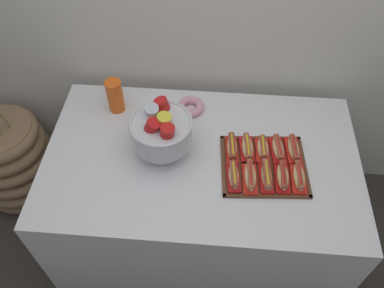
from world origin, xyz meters
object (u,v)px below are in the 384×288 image
Objects in this scene: floor_vase at (14,160)px; hot_dog_9 at (293,149)px; hot_dog_5 at (232,148)px; punch_bowl at (161,130)px; serving_tray at (264,166)px; hot_dog_8 at (278,149)px; hot_dog_2 at (266,176)px; hot_dog_4 at (299,177)px; hot_dog_6 at (247,148)px; hot_dog_7 at (263,149)px; donut at (191,107)px; hot_dog_0 at (234,176)px; hot_dog_1 at (250,176)px; cup_stack at (115,96)px; hot_dog_3 at (283,177)px; buffet_table at (200,196)px.

hot_dog_9 is at bearing -6.66° from floor_vase.
hot_dog_5 is 0.36m from punch_bowl.
serving_tray is 2.47× the size of hot_dog_8.
hot_dog_2 is 1.01× the size of hot_dog_4.
hot_dog_7 is (0.07, 0.01, -0.00)m from hot_dog_6.
hot_dog_7 is at bearing -35.91° from donut.
hot_dog_5 reaches higher than hot_dog_0.
hot_dog_1 is at bearing -86.16° from hot_dog_6.
punch_bowl reaches higher than cup_stack.
hot_dog_7 is at bearing 118.29° from hot_dog_3.
cup_stack is at bearing 146.40° from hot_dog_0.
hot_dog_1 reaches higher than buffet_table.
hot_dog_4 is at bearing -23.24° from cup_stack.
hot_dog_7 is (-0.01, 0.16, -0.00)m from hot_dog_2.
donut is at bearing 125.21° from hot_dog_1.
punch_bowl is at bearing 168.25° from hot_dog_4.
hot_dog_6 reaches higher than hot_dog_4.
hot_dog_2 is at bearing 3.84° from hot_dog_0.
cup_stack reaches higher than hot_dog_3.
hot_dog_8 is at bearing -7.15° from floor_vase.
hot_dog_2 is at bearing -13.63° from floor_vase.
hot_dog_5 reaches higher than serving_tray.
buffet_table is 0.61m from hot_dog_4.
hot_dog_8 is at bearing 3.84° from hot_dog_5.
hot_dog_4 is (1.67, -0.36, 0.52)m from floor_vase.
hot_dog_3 reaches higher than donut.
floor_vase is 6.99× the size of donut.
hot_dog_4 is at bearing -24.97° from hot_dog_5.
hot_dog_1 is 0.22m from hot_dog_8.
hot_dog_2 reaches higher than serving_tray.
hot_dog_8 is at bearing 3.84° from hot_dog_6.
cup_stack is (0.74, 0.04, 0.58)m from floor_vase.
hot_dog_4 is 0.99× the size of hot_dog_5.
floor_vase is at bearing 168.47° from buffet_table.
hot_dog_5 is at bearing 147.59° from hot_dog_3.
hot_dog_5 reaches higher than hot_dog_6.
hot_dog_2 is at bearing -176.16° from hot_dog_4.
hot_dog_2 is (0.07, 0.01, 0.00)m from hot_dog_1.
buffet_table is at bearing -31.32° from cup_stack.
hot_dog_4 is at bearing -24.97° from serving_tray.
hot_dog_3 is at bearing -43.09° from donut.
floor_vase is at bearing 164.55° from hot_dog_0.
serving_tray is at bearing 93.84° from hot_dog_2.
hot_dog_2 is 0.08m from hot_dog_3.
floor_vase is 0.94m from cup_stack.
cup_stack is at bearing 156.76° from hot_dog_4.
hot_dog_0 is at bearing -176.16° from hot_dog_4.
hot_dog_9 is 1.21× the size of donut.
buffet_table is at bearing -173.10° from hot_dog_9.
hot_dog_4 is at bearing -13.64° from buffet_table.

